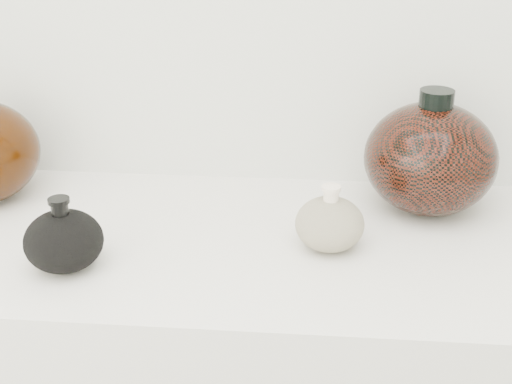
{
  "coord_description": "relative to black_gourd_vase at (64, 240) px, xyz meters",
  "views": [
    {
      "loc": [
        0.13,
        -0.06,
        1.44
      ],
      "look_at": [
        0.05,
        0.92,
        1.0
      ],
      "focal_mm": 50.0,
      "sensor_mm": 36.0,
      "label": 1
    }
  ],
  "objects": [
    {
      "name": "black_gourd_vase",
      "position": [
        0.0,
        0.0,
        0.0
      ],
      "size": [
        0.13,
        0.13,
        0.11
      ],
      "color": "black",
      "rests_on": "display_counter"
    },
    {
      "name": "cream_gourd_vase",
      "position": [
        0.39,
        0.1,
        -0.0
      ],
      "size": [
        0.12,
        0.12,
        0.11
      ],
      "color": "beige",
      "rests_on": "display_counter"
    },
    {
      "name": "right_round_pot",
      "position": [
        0.56,
        0.25,
        0.05
      ],
      "size": [
        0.26,
        0.26,
        0.22
      ],
      "color": "black",
      "rests_on": "display_counter"
    },
    {
      "name": "room",
      "position": [
        0.23,
        -0.56,
        0.35
      ],
      "size": [
        3.04,
        2.42,
        2.64
      ],
      "color": "slate",
      "rests_on": "ground"
    }
  ]
}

